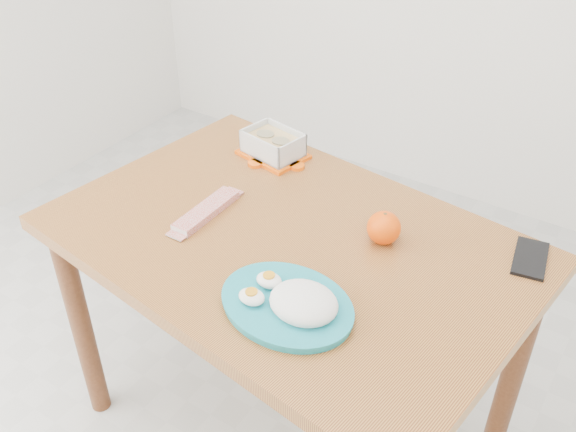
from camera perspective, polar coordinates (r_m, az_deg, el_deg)
The scene contains 6 objects.
dining_table at distance 1.63m, azimuth 0.00°, elevation -4.71°, with size 1.24×0.91×0.75m.
food_container at distance 1.87m, azimuth -1.34°, elevation 6.36°, with size 0.21×0.17×0.08m.
orange_fruit at distance 1.54m, azimuth 8.52°, elevation -1.04°, with size 0.08×0.08×0.08m, color #FB4905.
rice_plate at distance 1.35m, azimuth 0.36°, elevation -7.60°, with size 0.33×0.33×0.08m.
candy_bar at distance 1.65m, azimuth -7.28°, elevation 0.46°, with size 0.21×0.05×0.02m, color #B11309.
smartphone at distance 1.59m, azimuth 20.73°, elevation -3.53°, with size 0.07×0.15×0.01m, color black.
Camera 1 is at (0.72, -0.85, 1.69)m, focal length 40.00 mm.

